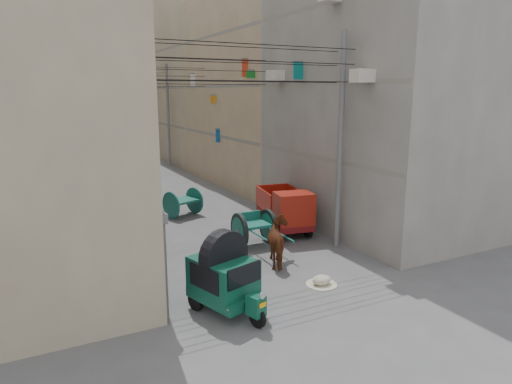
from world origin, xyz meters
TOP-DOWN VIEW (x-y plane):
  - ground at (0.00, 0.00)m, footprint 140.00×140.00m
  - building_row_left at (-8.00, 34.13)m, footprint 8.00×62.00m
  - building_row_right at (8.00, 34.13)m, footprint 8.00×62.00m
  - end_cap_building at (0.00, 66.00)m, footprint 22.00×10.00m
  - shutters_left at (-3.92, 10.38)m, footprint 0.18×14.40m
  - signboards at (-0.01, 21.66)m, footprint 8.22×40.52m
  - ac_units at (3.65, 7.67)m, footprint 0.70×6.55m
  - utility_poles at (0.00, 17.00)m, footprint 7.40×22.20m
  - overhead_cables at (0.00, 14.40)m, footprint 7.40×22.52m
  - auto_rickshaw at (-2.37, 3.05)m, footprint 1.88×2.57m
  - tonga_cart at (0.83, 7.58)m, footprint 1.47×3.01m
  - mini_truck at (2.75, 8.32)m, footprint 2.15×3.64m
  - second_cart at (-0.28, 12.97)m, footprint 1.81×1.71m
  - feed_sack at (0.99, 3.27)m, footprint 0.61×0.49m
  - horse at (0.72, 5.37)m, footprint 1.46×2.09m
  - distant_car_white at (-2.09, 25.59)m, footprint 1.52×3.60m
  - distant_car_grey at (1.18, 33.99)m, footprint 2.44×4.18m
  - distant_car_green at (0.01, 42.05)m, footprint 1.66×3.97m

SIDE VIEW (x-z plane):
  - ground at x=0.00m, z-range 0.00..0.00m
  - feed_sack at x=0.99m, z-range 0.00..0.30m
  - distant_car_green at x=0.01m, z-range 0.00..1.15m
  - distant_car_white at x=-2.09m, z-range 0.00..1.22m
  - distant_car_grey at x=1.18m, z-range 0.00..1.30m
  - second_cart at x=-0.28m, z-range 0.04..1.34m
  - tonga_cart at x=0.83m, z-range 0.03..1.38m
  - horse at x=0.72m, z-range 0.00..1.61m
  - mini_truck at x=2.75m, z-range -0.04..1.88m
  - auto_rickshaw at x=-2.37m, z-range 0.16..1.90m
  - shutters_left at x=-3.92m, z-range 0.06..2.93m
  - signboards at x=-0.01m, z-range 0.59..6.27m
  - utility_poles at x=0.00m, z-range 0.00..8.00m
  - building_row_left at x=-8.00m, z-range -0.54..13.46m
  - building_row_right at x=8.00m, z-range -0.54..13.46m
  - end_cap_building at x=0.00m, z-range 0.00..13.00m
  - overhead_cables at x=0.00m, z-range 6.20..7.33m
  - ac_units at x=3.65m, z-range 5.76..9.11m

